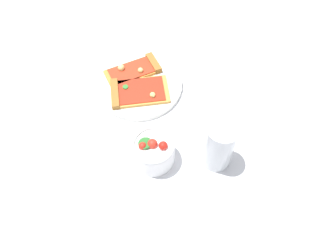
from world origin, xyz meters
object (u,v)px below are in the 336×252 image
Objects in this scene: plate at (139,85)px; salad_bowl at (154,151)px; pizza_slice_near at (136,70)px; pizza_slice_far at (136,92)px; soda_glass at (219,146)px.

salad_bowl is (0.05, 0.23, 0.03)m from plate.
pizza_slice_far is (0.03, 0.08, -0.00)m from pizza_slice_near.
pizza_slice_near is at bearing -111.68° from pizza_slice_far.
salad_bowl is at bearing 76.60° from pizza_slice_near.
soda_glass is (-0.13, 0.07, 0.03)m from salad_bowl.
salad_bowl is 0.15m from soda_glass.
soda_glass is (-0.10, 0.26, 0.04)m from pizza_slice_far.
pizza_slice_near is at bearing -102.21° from plate.
soda_glass is at bearing 110.74° from pizza_slice_far.
plate is at bearing -74.84° from soda_glass.
pizza_slice_near is 0.35m from soda_glass.
plate is at bearing -103.64° from salad_bowl.
pizza_slice_far reaches higher than plate.
salad_bowl is (0.06, 0.27, 0.02)m from pizza_slice_near.
salad_bowl reaches higher than plate.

